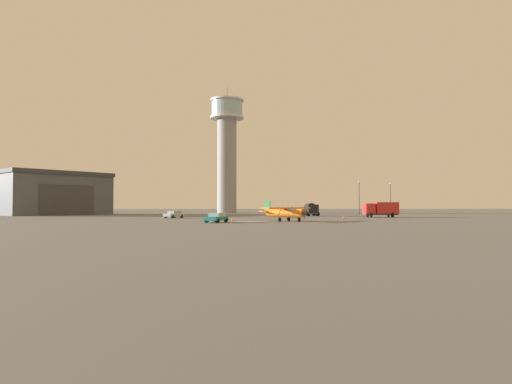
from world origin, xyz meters
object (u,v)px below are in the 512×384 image
truck_box_red (381,209)px  car_teal (217,217)px  control_tower (227,146)px  airplane_orange (285,212)px  car_silver (174,214)px  traffic_cone_near_left (232,219)px  truck_fuel_tanker_black (311,209)px  light_post_east (390,195)px  traffic_cone_near_right (343,218)px  light_post_west (359,195)px

truck_box_red → car_teal: size_ratio=1.51×
control_tower → airplane_orange: size_ratio=4.54×
car_silver → traffic_cone_near_left: 19.42m
traffic_cone_near_left → control_tower: bearing=90.6°
truck_fuel_tanker_black → car_teal: size_ratio=1.29×
car_silver → light_post_east: bearing=152.4°
traffic_cone_near_right → control_tower: bearing=109.5°
traffic_cone_near_right → light_post_east: bearing=59.6°
car_teal → truck_box_red: bearing=151.8°
airplane_orange → traffic_cone_near_right: bearing=85.3°
car_silver → traffic_cone_near_right: bearing=105.5°
control_tower → light_post_east: 50.85m
control_tower → traffic_cone_near_left: control_tower is taller
control_tower → light_post_east: (46.24, -14.24, -15.66)m
airplane_orange → truck_box_red: 30.46m
truck_fuel_tanker_black → car_silver: size_ratio=1.26×
traffic_cone_near_left → truck_box_red: bearing=30.6°
truck_fuel_tanker_black → airplane_orange: bearing=-19.3°
truck_fuel_tanker_black → traffic_cone_near_left: bearing=-33.2°
control_tower → car_teal: 74.62m
truck_fuel_tanker_black → car_teal: 40.86m
car_teal → traffic_cone_near_right: bearing=147.6°
truck_box_red → traffic_cone_near_left: (-30.50, -18.02, -1.45)m
light_post_west → traffic_cone_near_right: light_post_west is taller
truck_box_red → car_teal: 40.65m
truck_box_red → light_post_west: 21.35m
truck_fuel_tanker_black → light_post_east: size_ratio=0.66×
truck_fuel_tanker_black → traffic_cone_near_left: (-18.29, -29.34, -1.36)m
control_tower → traffic_cone_near_left: 69.07m
truck_box_red → light_post_east: light_post_east is taller
car_silver → traffic_cone_near_left: car_silver is taller
traffic_cone_near_left → light_post_west: bearing=50.1°
airplane_orange → truck_box_red: bearing=86.5°
control_tower → truck_fuel_tanker_black: bearing=-62.6°
truck_box_red → car_teal: bearing=35.5°
car_teal → light_post_east: light_post_east is taller
truck_box_red → car_teal: (-32.85, -23.93, -0.99)m
truck_fuel_tanker_black → car_silver: bearing=-66.8°
truck_fuel_tanker_black → truck_box_red: 16.65m
light_post_east → traffic_cone_near_left: (-45.58, -51.68, -4.93)m
truck_box_red → airplane_orange: bearing=41.6°
truck_fuel_tanker_black → car_silver: 32.12m
control_tower → car_silver: control_tower is taller
car_silver → light_post_west: size_ratio=0.54×
truck_box_red → traffic_cone_near_right: 14.72m
truck_box_red → light_post_east: bearing=-114.7°
control_tower → traffic_cone_near_left: (0.65, -65.93, -20.59)m
truck_box_red → truck_fuel_tanker_black: bearing=-43.4°
truck_fuel_tanker_black → light_post_east: 35.45m
light_post_east → car_teal: bearing=-129.8°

